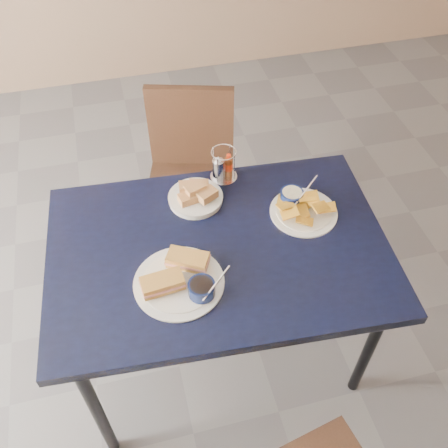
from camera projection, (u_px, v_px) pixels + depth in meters
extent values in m
plane|color=#55565B|center=(179.00, 366.00, 2.28)|extent=(6.00, 6.00, 0.00)
cube|color=black|center=(219.00, 250.00, 1.80)|extent=(1.27, 0.90, 0.04)
cylinder|color=black|center=(98.00, 413.00, 1.78)|extent=(0.04, 0.04, 0.71)
cylinder|color=black|center=(370.00, 347.00, 1.96)|extent=(0.04, 0.04, 0.71)
cylinder|color=black|center=(86.00, 271.00, 2.21)|extent=(0.04, 0.04, 0.71)
cylinder|color=black|center=(311.00, 227.00, 2.38)|extent=(0.04, 0.04, 0.71)
cube|color=black|center=(190.00, 187.00, 2.47)|extent=(0.51, 0.49, 0.04)
cylinder|color=black|center=(166.00, 246.00, 2.50)|extent=(0.04, 0.04, 0.40)
cylinder|color=black|center=(231.00, 234.00, 2.56)|extent=(0.04, 0.04, 0.40)
cylinder|color=black|center=(156.00, 203.00, 2.71)|extent=(0.04, 0.04, 0.40)
cylinder|color=black|center=(216.00, 192.00, 2.76)|extent=(0.04, 0.04, 0.40)
cube|color=black|center=(180.00, 127.00, 2.41)|extent=(0.41, 0.15, 0.43)
cylinder|color=white|center=(179.00, 283.00, 1.68)|extent=(0.31, 0.31, 0.01)
cylinder|color=white|center=(179.00, 282.00, 1.68)|extent=(0.25, 0.25, 0.00)
cube|color=#C49146|center=(162.00, 283.00, 1.64)|extent=(0.15, 0.08, 0.04)
cube|color=tan|center=(163.00, 284.00, 1.65)|extent=(0.15, 0.09, 0.01)
cube|color=#C49146|center=(188.00, 260.00, 1.71)|extent=(0.16, 0.13, 0.04)
cube|color=tan|center=(188.00, 261.00, 1.71)|extent=(0.16, 0.14, 0.01)
cylinder|color=#091233|center=(202.00, 289.00, 1.62)|extent=(0.09, 0.09, 0.05)
cylinder|color=black|center=(201.00, 286.00, 1.61)|extent=(0.08, 0.08, 0.01)
cylinder|color=silver|center=(216.00, 283.00, 1.59)|extent=(0.11, 0.07, 0.08)
cylinder|color=white|center=(303.00, 212.00, 1.90)|extent=(0.26, 0.26, 0.01)
cylinder|color=white|center=(304.00, 211.00, 1.89)|extent=(0.21, 0.21, 0.00)
cube|color=gold|center=(303.00, 204.00, 1.91)|extent=(0.06, 0.08, 0.02)
cube|color=gold|center=(304.00, 222.00, 1.85)|extent=(0.08, 0.07, 0.02)
cube|color=gold|center=(302.00, 212.00, 1.87)|extent=(0.05, 0.07, 0.02)
cube|color=gold|center=(283.00, 201.00, 1.90)|extent=(0.07, 0.08, 0.02)
cube|color=gold|center=(297.00, 199.00, 1.91)|extent=(0.08, 0.07, 0.01)
cube|color=gold|center=(289.00, 215.00, 1.84)|extent=(0.07, 0.05, 0.03)
cube|color=gold|center=(327.00, 209.00, 1.86)|extent=(0.07, 0.06, 0.02)
cube|color=gold|center=(286.00, 207.00, 1.86)|extent=(0.07, 0.06, 0.02)
cube|color=gold|center=(313.00, 200.00, 1.88)|extent=(0.05, 0.07, 0.02)
cube|color=gold|center=(307.00, 198.00, 1.88)|extent=(0.07, 0.06, 0.01)
cube|color=gold|center=(320.00, 209.00, 1.83)|extent=(0.07, 0.06, 0.03)
cylinder|color=#091233|center=(292.00, 197.00, 1.91)|extent=(0.09, 0.09, 0.05)
cylinder|color=beige|center=(292.00, 194.00, 1.90)|extent=(0.08, 0.08, 0.01)
cylinder|color=silver|center=(306.00, 190.00, 1.87)|extent=(0.11, 0.07, 0.08)
cylinder|color=white|center=(196.00, 199.00, 1.94)|extent=(0.21, 0.21, 0.02)
cylinder|color=white|center=(195.00, 197.00, 1.93)|extent=(0.17, 0.17, 0.00)
cube|color=tan|center=(189.00, 198.00, 1.90)|extent=(0.08, 0.06, 0.03)
cube|color=tan|center=(199.00, 186.00, 1.94)|extent=(0.09, 0.07, 0.03)
cube|color=tan|center=(207.00, 195.00, 1.90)|extent=(0.09, 0.08, 0.03)
cube|color=tan|center=(189.00, 187.00, 1.91)|extent=(0.08, 0.06, 0.03)
cube|color=tan|center=(195.00, 189.00, 1.90)|extent=(0.09, 0.07, 0.03)
cylinder|color=silver|center=(224.00, 176.00, 2.03)|extent=(0.11, 0.11, 0.01)
cylinder|color=silver|center=(230.00, 157.00, 2.01)|extent=(0.01, 0.01, 0.13)
cylinder|color=silver|center=(213.00, 160.00, 2.00)|extent=(0.01, 0.01, 0.13)
cylinder|color=silver|center=(217.00, 171.00, 1.96)|extent=(0.01, 0.01, 0.13)
cylinder|color=silver|center=(234.00, 168.00, 1.97)|extent=(0.01, 0.01, 0.13)
torus|color=silver|center=(224.00, 152.00, 1.94)|extent=(0.10, 0.10, 0.00)
cylinder|color=silver|center=(218.00, 169.00, 2.00)|extent=(0.05, 0.05, 0.08)
cone|color=silver|center=(218.00, 159.00, 1.96)|extent=(0.04, 0.04, 0.02)
cylinder|color=brown|center=(229.00, 166.00, 2.01)|extent=(0.03, 0.03, 0.08)
cylinder|color=#B2270A|center=(229.00, 166.00, 2.01)|extent=(0.03, 0.03, 0.03)
cylinder|color=#B2270A|center=(229.00, 157.00, 1.97)|extent=(0.02, 0.02, 0.02)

